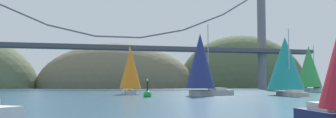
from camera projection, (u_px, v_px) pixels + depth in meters
The scene contains 9 objects.
ground_plane at pixel (316, 114), 23.08m from camera, with size 360.00×360.00×0.00m, color navy.
headland_right at pixel (242, 88), 168.57m from camera, with size 58.27×44.00×46.33m, color #4C5B3D.
headland_center at pixel (118, 88), 154.69m from camera, with size 64.46×44.00×36.52m, color #6B664C.
suspension_bridge at pixel (119, 43), 115.71m from camera, with size 132.28×6.00×33.23m.
sailboat_teal_sail at pixel (286, 64), 59.12m from camera, with size 6.94×9.94×10.15m.
sailboat_navy_sail at pixel (201, 63), 57.32m from camera, with size 8.81×6.09×10.93m.
sailboat_orange_sail at pixel (130, 70), 65.34m from camera, with size 3.81×7.33×8.26m.
sailboat_green_sail at pixel (309, 68), 84.14m from camera, with size 9.76×6.70×10.42m.
channel_buoy at pixel (147, 94), 51.62m from camera, with size 1.10×1.10×2.64m.
Camera 1 is at (-14.57, -20.22, 1.86)m, focal length 40.77 mm.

